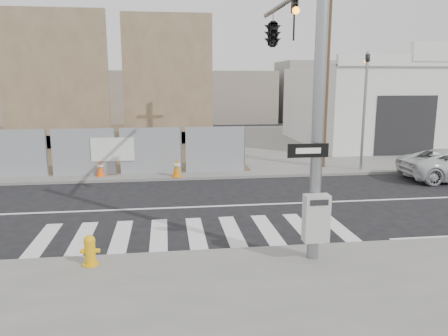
{
  "coord_description": "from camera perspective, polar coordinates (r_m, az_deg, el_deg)",
  "views": [
    {
      "loc": [
        -0.75,
        -13.82,
        4.08
      ],
      "look_at": [
        1.04,
        -0.56,
        1.4
      ],
      "focal_mm": 35.0,
      "sensor_mm": 36.0,
      "label": 1
    }
  ],
  "objects": [
    {
      "name": "concrete_wall_left",
      "position": [
        27.62,
        -21.03,
        9.13
      ],
      "size": [
        6.0,
        1.3,
        8.0
      ],
      "color": "brown",
      "rests_on": "sidewalk_far"
    },
    {
      "name": "ground",
      "position": [
        14.43,
        -4.39,
        -5.14
      ],
      "size": [
        100.0,
        100.0,
        0.0
      ],
      "primitive_type": "plane",
      "color": "black",
      "rests_on": "ground"
    },
    {
      "name": "fire_hydrant",
      "position": [
        10.09,
        -17.1,
        -10.24
      ],
      "size": [
        0.43,
        0.41,
        0.68
      ],
      "rotation": [
        0.0,
        0.0,
        -0.15
      ],
      "color": "#E7A50C",
      "rests_on": "sidewalk_near"
    },
    {
      "name": "signal_pole",
      "position": [
        12.23,
        7.99,
        14.5
      ],
      "size": [
        0.96,
        5.87,
        7.0
      ],
      "color": "gray",
      "rests_on": "sidewalk_near"
    },
    {
      "name": "concrete_wall_right",
      "position": [
        27.91,
        -7.27,
        9.79
      ],
      "size": [
        5.5,
        1.3,
        8.0
      ],
      "color": "brown",
      "rests_on": "sidewalk_far"
    },
    {
      "name": "sidewalk_far",
      "position": [
        28.12,
        -6.08,
        3.04
      ],
      "size": [
        50.0,
        20.0,
        0.12
      ],
      "primitive_type": "cube",
      "color": "slate",
      "rests_on": "ground"
    },
    {
      "name": "far_signal_pole",
      "position": [
        20.4,
        17.96,
        9.1
      ],
      "size": [
        0.16,
        0.2,
        5.6
      ],
      "color": "gray",
      "rests_on": "sidewalk_far"
    },
    {
      "name": "traffic_cone_d",
      "position": [
        18.39,
        -6.19,
        0.06
      ],
      "size": [
        0.53,
        0.53,
        0.8
      ],
      "rotation": [
        0.0,
        0.0,
        0.37
      ],
      "color": "orange",
      "rests_on": "sidewalk_far"
    },
    {
      "name": "auto_shop",
      "position": [
        30.62,
        21.33,
        7.67
      ],
      "size": [
        12.0,
        10.2,
        5.95
      ],
      "color": "silver",
      "rests_on": "sidewalk_far"
    },
    {
      "name": "utility_pole_right",
      "position": [
        20.67,
        13.29,
        14.15
      ],
      "size": [
        1.6,
        0.28,
        10.0
      ],
      "color": "#4F3525",
      "rests_on": "sidewalk_far"
    },
    {
      "name": "traffic_cone_c",
      "position": [
        19.14,
        -15.87,
        -0.03
      ],
      "size": [
        0.46,
        0.46,
        0.69
      ],
      "rotation": [
        0.0,
        0.0,
        0.37
      ],
      "color": "#F8570D",
      "rests_on": "sidewalk_far"
    }
  ]
}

